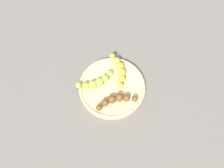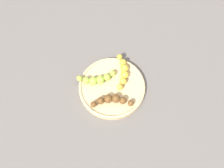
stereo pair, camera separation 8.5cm
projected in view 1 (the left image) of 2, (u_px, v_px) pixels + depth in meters
ground_plane at (112, 89)px, 0.89m from camera, size 2.40×2.40×0.00m
fruit_bowl at (112, 87)px, 0.87m from camera, size 0.23×0.23×0.02m
banana_green at (96, 82)px, 0.86m from camera, size 0.07×0.13×0.03m
banana_overripe at (116, 100)px, 0.83m from camera, size 0.08×0.13×0.03m
banana_spotted at (120, 70)px, 0.88m from camera, size 0.12×0.08×0.03m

